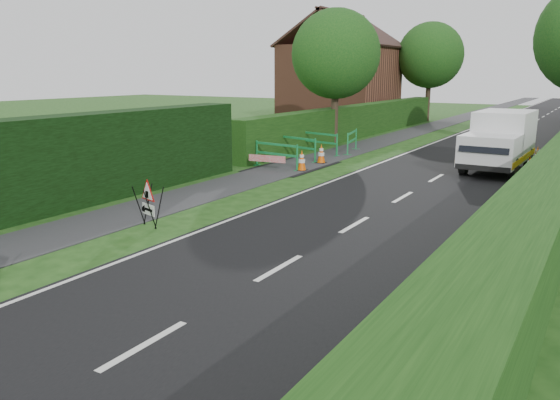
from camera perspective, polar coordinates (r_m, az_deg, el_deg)
The scene contains 20 objects.
ground at distance 11.12m, azimuth -13.99°, elevation -6.19°, with size 120.00×120.00×0.00m, color #194012.
road_surface at distance 42.74m, azimuth 24.65°, elevation 7.18°, with size 6.00×90.00×0.02m, color black.
footpath at distance 43.74m, azimuth 17.45°, elevation 7.88°, with size 2.00×90.00×0.02m, color #2D2D30.
hedge_west_far at distance 32.08m, azimuth 8.15°, elevation 6.61°, with size 1.00×24.00×1.80m, color #14380F.
house_west at distance 41.23m, azimuth 6.28°, elevation 12.14°, with size 7.50×7.40×7.88m.
tree_nw at distance 28.08m, azimuth 5.87°, elevation 14.91°, with size 4.40×4.40×6.70m.
tree_fw at distance 43.06m, azimuth 15.44°, elevation 14.37°, with size 4.80×4.80×7.24m.
triangle_sign at distance 13.28m, azimuth -13.70°, elevation 0.06°, with size 0.83×0.83×0.98m.
works_van at distance 22.11m, azimuth 22.01°, elevation 5.87°, with size 2.01×4.84×2.18m.
traffic_cone_0 at distance 19.42m, azimuth 24.72°, elevation 2.44°, with size 0.38×0.38×0.79m.
traffic_cone_1 at distance 20.90m, azimuth 24.60°, elevation 3.13°, with size 0.38×0.38×0.79m.
traffic_cone_2 at distance 23.97m, azimuth 25.27°, elevation 4.22°, with size 0.38×0.38×0.79m.
traffic_cone_3 at distance 20.48m, azimuth 2.29°, elevation 4.14°, with size 0.38×0.38×0.79m.
traffic_cone_4 at distance 22.24m, azimuth 4.34°, elevation 4.84°, with size 0.38×0.38×0.79m.
ped_barrier_0 at distance 21.00m, azimuth -0.38°, elevation 5.04°, with size 2.09×0.61×1.00m.
ped_barrier_1 at distance 23.03m, azimuth 1.86°, elevation 5.75°, with size 2.08×0.87×1.00m.
ped_barrier_2 at distance 24.76m, azimuth 4.18°, elevation 6.25°, with size 2.08×0.84×1.00m.
ped_barrier_3 at distance 25.46m, azimuth 7.55°, elevation 6.36°, with size 0.80×2.09×1.00m.
redwhite_plank at distance 20.63m, azimuth -1.37°, elevation 3.11°, with size 1.50×0.04×0.25m, color red.
hatchback_car at distance 33.36m, azimuth 22.05°, elevation 7.12°, with size 1.49×3.70×1.26m, color white.
Camera 1 is at (7.57, -7.29, 3.62)m, focal length 35.00 mm.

